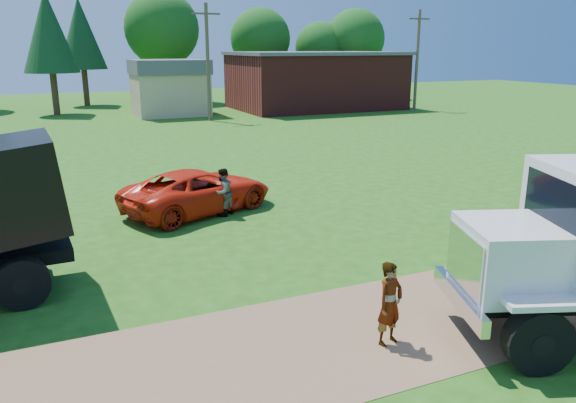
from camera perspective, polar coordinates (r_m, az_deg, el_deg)
name	(u,v)px	position (r m, az deg, el deg)	size (l,w,h in m)	color
ground	(403,322)	(12.62, 11.65, -11.92)	(140.00, 140.00, 0.00)	#234E11
dirt_track	(403,322)	(12.61, 11.65, -11.90)	(120.00, 4.20, 0.01)	brown
orange_pickup	(198,191)	(20.29, -9.11, 1.09)	(2.56, 5.55, 1.54)	red
spectator_a	(390,304)	(11.38, 10.32, -10.18)	(0.63, 0.41, 1.72)	#999999
spectator_b	(223,192)	(19.64, -6.64, 0.93)	(0.82, 0.64, 1.69)	#999999
brick_building	(315,80)	(54.97, 2.79, 12.21)	(15.40, 10.40, 5.30)	maroon
tan_shed	(170,87)	(50.26, -11.91, 11.34)	(6.20, 5.40, 4.70)	tan
utility_poles	(208,60)	(45.81, -8.15, 14.01)	(42.20, 0.28, 9.00)	brown
tree_row	(136,35)	(59.79, -15.23, 16.04)	(55.51, 13.58, 11.40)	#3D2619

